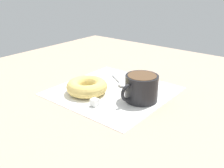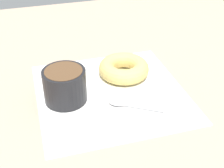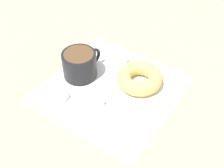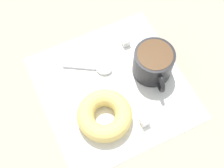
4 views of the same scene
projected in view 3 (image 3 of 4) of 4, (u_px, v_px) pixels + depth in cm
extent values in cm
cube|color=tan|center=(114.00, 89.00, 82.27)|extent=(120.00, 120.00, 2.00)
cube|color=white|center=(112.00, 90.00, 80.51)|extent=(32.60, 32.60, 0.30)
cylinder|color=black|center=(80.00, 65.00, 82.02)|extent=(9.00, 9.00, 7.10)
cylinder|color=brown|center=(79.00, 55.00, 79.68)|extent=(7.80, 7.80, 0.60)
torus|color=black|center=(93.00, 56.00, 84.47)|extent=(4.96, 1.92, 4.88)
torus|color=#E5C66B|center=(139.00, 78.00, 80.72)|extent=(11.95, 11.95, 3.76)
ellipsoid|color=silver|center=(99.00, 98.00, 77.59)|extent=(3.94, 4.32, 0.90)
cylinder|color=silver|center=(108.00, 114.00, 74.07)|extent=(5.40, 8.23, 0.56)
cube|color=white|center=(64.00, 96.00, 77.59)|extent=(1.75, 1.75, 1.75)
cube|color=white|center=(125.00, 61.00, 87.09)|extent=(1.83, 1.83, 1.83)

